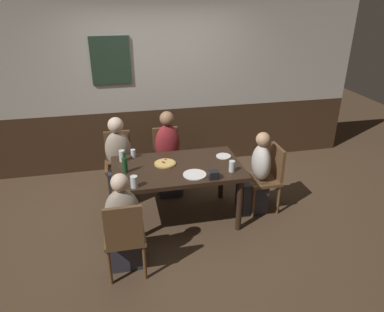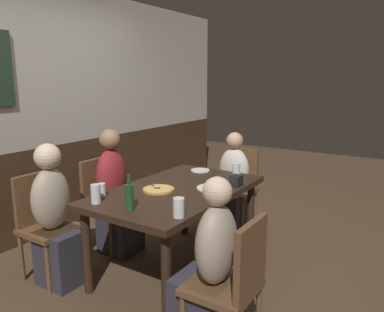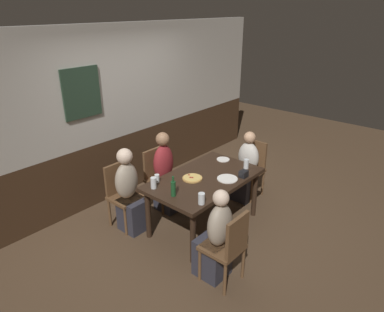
{
  "view_description": "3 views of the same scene",
  "coord_description": "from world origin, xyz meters",
  "px_view_note": "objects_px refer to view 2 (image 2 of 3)",
  "views": [
    {
      "loc": [
        -0.64,
        -3.79,
        2.67
      ],
      "look_at": [
        0.17,
        -0.04,
        0.88
      ],
      "focal_mm": 33.63,
      "sensor_mm": 36.0,
      "label": 1
    },
    {
      "loc": [
        -2.5,
        -1.76,
        1.66
      ],
      "look_at": [
        0.25,
        0.01,
        0.98
      ],
      "focal_mm": 35.32,
      "sensor_mm": 36.0,
      "label": 2
    },
    {
      "loc": [
        -3.21,
        -2.56,
        2.81
      ],
      "look_at": [
        -0.11,
        0.12,
        1.05
      ],
      "focal_mm": 32.76,
      "sensor_mm": 36.0,
      "label": 3
    }
  ],
  "objects_px": {
    "dining_table": "(177,198)",
    "beer_glass_half": "(179,209)",
    "person_left_near": "(209,278)",
    "highball_clear": "(102,191)",
    "chair_left_far": "(44,220)",
    "person_head_east": "(232,191)",
    "chair_head_east": "(238,184)",
    "tumbler_water": "(96,195)",
    "pizza": "(159,189)",
    "pint_glass_pale": "(236,171)",
    "person_mid_far": "(116,201)",
    "chair_mid_far": "(104,198)",
    "plate_white_large": "(213,188)",
    "plate_white_small": "(200,170)",
    "chair_left_near": "(233,280)",
    "condiment_caddy": "(236,181)",
    "beer_bottle_green": "(129,196)",
    "person_left_far": "(57,225)"
  },
  "relations": [
    {
      "from": "person_left_near",
      "to": "highball_clear",
      "type": "distance_m",
      "value": 1.15
    },
    {
      "from": "beer_bottle_green",
      "to": "chair_head_east",
      "type": "bearing_deg",
      "value": 0.74
    },
    {
      "from": "pizza",
      "to": "chair_head_east",
      "type": "bearing_deg",
      "value": -4.05
    },
    {
      "from": "dining_table",
      "to": "beer_glass_half",
      "type": "height_order",
      "value": "beer_glass_half"
    },
    {
      "from": "chair_left_near",
      "to": "beer_glass_half",
      "type": "bearing_deg",
      "value": 73.35
    },
    {
      "from": "person_mid_far",
      "to": "beer_glass_half",
      "type": "distance_m",
      "value": 1.26
    },
    {
      "from": "pint_glass_pale",
      "to": "condiment_caddy",
      "type": "xyz_separation_m",
      "value": [
        -0.25,
        -0.12,
        -0.01
      ]
    },
    {
      "from": "dining_table",
      "to": "plate_white_large",
      "type": "height_order",
      "value": "plate_white_large"
    },
    {
      "from": "dining_table",
      "to": "tumbler_water",
      "type": "height_order",
      "value": "tumbler_water"
    },
    {
      "from": "dining_table",
      "to": "chair_left_near",
      "type": "relative_size",
      "value": 1.76
    },
    {
      "from": "plate_white_small",
      "to": "chair_left_near",
      "type": "bearing_deg",
      "value": -141.71
    },
    {
      "from": "chair_head_east",
      "to": "tumbler_water",
      "type": "xyz_separation_m",
      "value": [
        -1.82,
        0.29,
        0.31
      ]
    },
    {
      "from": "chair_mid_far",
      "to": "person_left_near",
      "type": "distance_m",
      "value": 1.73
    },
    {
      "from": "person_left_near",
      "to": "chair_head_east",
      "type": "bearing_deg",
      "value": 20.85
    },
    {
      "from": "dining_table",
      "to": "pizza",
      "type": "height_order",
      "value": "pizza"
    },
    {
      "from": "person_mid_far",
      "to": "pint_glass_pale",
      "type": "relative_size",
      "value": 8.99
    },
    {
      "from": "person_left_far",
      "to": "pint_glass_pale",
      "type": "xyz_separation_m",
      "value": [
        1.28,
        -0.97,
        0.31
      ]
    },
    {
      "from": "chair_mid_far",
      "to": "plate_white_large",
      "type": "distance_m",
      "value": 1.17
    },
    {
      "from": "person_mid_far",
      "to": "pizza",
      "type": "height_order",
      "value": "person_mid_far"
    },
    {
      "from": "pizza",
      "to": "pint_glass_pale",
      "type": "relative_size",
      "value": 1.97
    },
    {
      "from": "pint_glass_pale",
      "to": "plate_white_small",
      "type": "bearing_deg",
      "value": 86.63
    },
    {
      "from": "person_mid_far",
      "to": "chair_left_near",
      "type": "bearing_deg",
      "value": -113.15
    },
    {
      "from": "chair_left_far",
      "to": "person_left_far",
      "type": "xyz_separation_m",
      "value": [
        -0.0,
        -0.16,
        -0.01
      ]
    },
    {
      "from": "chair_left_far",
      "to": "chair_left_near",
      "type": "distance_m",
      "value": 1.75
    },
    {
      "from": "person_mid_far",
      "to": "person_left_far",
      "type": "bearing_deg",
      "value": -179.92
    },
    {
      "from": "person_left_far",
      "to": "pizza",
      "type": "relative_size",
      "value": 4.43
    },
    {
      "from": "highball_clear",
      "to": "plate_white_large",
      "type": "distance_m",
      "value": 0.91
    },
    {
      "from": "highball_clear",
      "to": "plate_white_large",
      "type": "xyz_separation_m",
      "value": [
        0.65,
        -0.63,
        -0.04
      ]
    },
    {
      "from": "chair_left_far",
      "to": "pizza",
      "type": "height_order",
      "value": "chair_left_far"
    },
    {
      "from": "tumbler_water",
      "to": "condiment_caddy",
      "type": "relative_size",
      "value": 1.31
    },
    {
      "from": "chair_left_far",
      "to": "person_head_east",
      "type": "relative_size",
      "value": 0.81
    },
    {
      "from": "person_left_near",
      "to": "beer_bottle_green",
      "type": "distance_m",
      "value": 0.79
    },
    {
      "from": "tumbler_water",
      "to": "highball_clear",
      "type": "relative_size",
      "value": 1.37
    },
    {
      "from": "chair_mid_far",
      "to": "chair_left_near",
      "type": "relative_size",
      "value": 1.0
    },
    {
      "from": "tumbler_water",
      "to": "plate_white_small",
      "type": "height_order",
      "value": "tumbler_water"
    },
    {
      "from": "pizza",
      "to": "pint_glass_pale",
      "type": "bearing_deg",
      "value": -25.51
    },
    {
      "from": "highball_clear",
      "to": "chair_mid_far",
      "type": "bearing_deg",
      "value": 45.37
    },
    {
      "from": "person_mid_far",
      "to": "beer_glass_half",
      "type": "height_order",
      "value": "person_mid_far"
    },
    {
      "from": "person_left_near",
      "to": "condiment_caddy",
      "type": "relative_size",
      "value": 10.05
    },
    {
      "from": "person_left_near",
      "to": "pint_glass_pale",
      "type": "height_order",
      "value": "person_left_near"
    },
    {
      "from": "person_left_near",
      "to": "tumbler_water",
      "type": "relative_size",
      "value": 7.69
    },
    {
      "from": "person_mid_far",
      "to": "plate_white_large",
      "type": "relative_size",
      "value": 4.43
    },
    {
      "from": "tumbler_water",
      "to": "dining_table",
      "type": "bearing_deg",
      "value": -24.6
    },
    {
      "from": "chair_left_far",
      "to": "highball_clear",
      "type": "distance_m",
      "value": 0.61
    },
    {
      "from": "pint_glass_pale",
      "to": "beer_glass_half",
      "type": "bearing_deg",
      "value": -173.32
    },
    {
      "from": "beer_bottle_green",
      "to": "plate_white_large",
      "type": "relative_size",
      "value": 0.96
    },
    {
      "from": "person_head_east",
      "to": "plate_white_large",
      "type": "relative_size",
      "value": 4.06
    },
    {
      "from": "person_left_near",
      "to": "highball_clear",
      "type": "bearing_deg",
      "value": 80.29
    },
    {
      "from": "person_head_east",
      "to": "tumbler_water",
      "type": "relative_size",
      "value": 7.58
    },
    {
      "from": "chair_left_near",
      "to": "plate_white_small",
      "type": "height_order",
      "value": "chair_left_near"
    }
  ]
}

